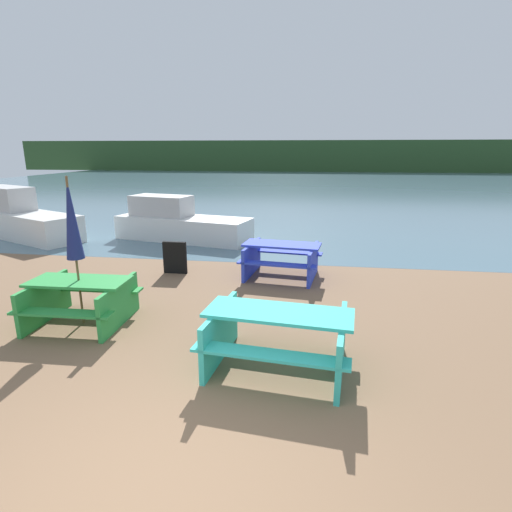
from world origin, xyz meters
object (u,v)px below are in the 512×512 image
object	(u,v)px
picnic_table_green	(81,298)
boat_second	(20,219)
boat	(179,224)
signboard	(175,258)
picnic_table_blue	(282,257)
umbrella_navy	(71,219)
picnic_table_teal	(278,333)

from	to	relation	value
picnic_table_green	boat_second	size ratio (longest dim) A/B	0.33
boat	signboard	size ratio (longest dim) A/B	6.02
signboard	boat_second	bearing A→B (deg)	153.39
picnic_table_blue	umbrella_navy	distance (m)	4.46
signboard	boat	bearing A→B (deg)	107.16
picnic_table_teal	picnic_table_blue	xyz separation A→B (m)	(-0.26, 3.90, -0.02)
picnic_table_blue	signboard	xyz separation A→B (m)	(-2.47, -0.09, -0.09)
umbrella_navy	signboard	xyz separation A→B (m)	(0.61, 2.88, -1.37)
picnic_table_green	boat	size ratio (longest dim) A/B	0.36
boat	boat_second	bearing A→B (deg)	-163.68
picnic_table_green	picnic_table_teal	bearing A→B (deg)	-15.63
picnic_table_teal	picnic_table_blue	size ratio (longest dim) A/B	1.10
umbrella_navy	boat	bearing A→B (deg)	94.34
picnic_table_teal	boat	bearing A→B (deg)	117.50
boat	boat_second	world-z (taller)	boat_second
picnic_table_blue	signboard	bearing A→B (deg)	-177.97
picnic_table_teal	picnic_table_blue	bearing A→B (deg)	93.84
picnic_table_green	signboard	size ratio (longest dim) A/B	2.16
picnic_table_green	signboard	bearing A→B (deg)	78.13
picnic_table_blue	boat_second	size ratio (longest dim) A/B	0.38
picnic_table_teal	signboard	size ratio (longest dim) A/B	2.72
picnic_table_blue	boat	size ratio (longest dim) A/B	0.41
picnic_table_teal	boat_second	world-z (taller)	boat_second
picnic_table_teal	boat	world-z (taller)	boat
boat	signboard	bearing A→B (deg)	-59.94
boat_second	picnic_table_teal	bearing A→B (deg)	-12.89
boat	boat_second	size ratio (longest dim) A/B	0.93
picnic_table_blue	boat_second	distance (m)	9.43
picnic_table_teal	picnic_table_green	xyz separation A→B (m)	(-3.34, 0.93, -0.04)
boat_second	signboard	size ratio (longest dim) A/B	6.50
umbrella_navy	picnic_table_blue	bearing A→B (deg)	43.96
picnic_table_blue	picnic_table_teal	bearing A→B (deg)	-86.16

